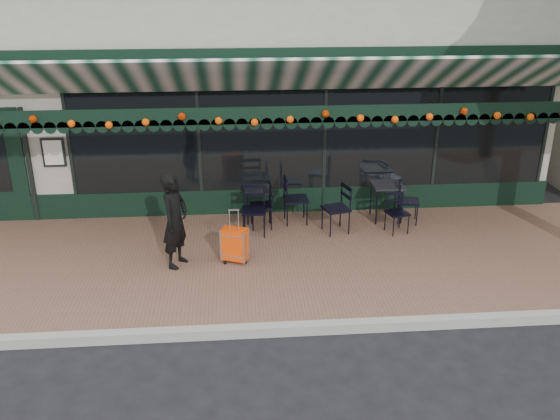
{
  "coord_description": "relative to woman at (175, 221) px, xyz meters",
  "views": [
    {
      "loc": [
        -0.35,
        -6.96,
        4.66
      ],
      "look_at": [
        0.34,
        1.6,
        1.16
      ],
      "focal_mm": 38.0,
      "sensor_mm": 36.0,
      "label": 1
    }
  ],
  "objects": [
    {
      "name": "chair_a_left",
      "position": [
        2.8,
        1.1,
        -0.34
      ],
      "size": [
        0.56,
        0.56,
        0.9
      ],
      "primitive_type": null,
      "rotation": [
        0.0,
        0.0,
        -1.3
      ],
      "color": "black",
      "rests_on": "sidewalk"
    },
    {
      "name": "cafe_table_a",
      "position": [
        3.87,
        1.62,
        -0.14
      ],
      "size": [
        0.58,
        0.58,
        0.72
      ],
      "color": "black",
      "rests_on": "sidewalk"
    },
    {
      "name": "cafe_table_b",
      "position": [
        1.42,
        1.76,
        -0.21
      ],
      "size": [
        0.52,
        0.52,
        0.65
      ],
      "color": "black",
      "rests_on": "sidewalk"
    },
    {
      "name": "woman",
      "position": [
        0.0,
        0.0,
        0.0
      ],
      "size": [
        0.58,
        0.68,
        1.58
      ],
      "primitive_type": "imported",
      "rotation": [
        0.0,
        0.0,
        1.15
      ],
      "color": "black",
      "rests_on": "sidewalk"
    },
    {
      "name": "curb",
      "position": [
        1.32,
        -1.91,
        -0.86
      ],
      "size": [
        18.0,
        0.16,
        0.15
      ],
      "primitive_type": "cube",
      "color": "#9E9E99",
      "rests_on": "ground"
    },
    {
      "name": "chair_b_front",
      "position": [
        1.3,
        1.13,
        -0.34
      ],
      "size": [
        0.48,
        0.48,
        0.9
      ],
      "primitive_type": null,
      "rotation": [
        0.0,
        0.0,
        -0.06
      ],
      "color": "black",
      "rests_on": "sidewalk"
    },
    {
      "name": "chair_a_right",
      "position": [
        4.24,
        1.44,
        -0.37
      ],
      "size": [
        0.5,
        0.5,
        0.83
      ],
      "primitive_type": null,
      "rotation": [
        0.0,
        0.0,
        1.34
      ],
      "color": "black",
      "rests_on": "sidewalk"
    },
    {
      "name": "chair_a_front",
      "position": [
        3.92,
        0.99,
        -0.42
      ],
      "size": [
        0.46,
        0.46,
        0.75
      ],
      "primitive_type": null,
      "rotation": [
        0.0,
        0.0,
        0.27
      ],
      "color": "black",
      "rests_on": "sidewalk"
    },
    {
      "name": "chair_b_left",
      "position": [
        1.45,
        1.43,
        -0.37
      ],
      "size": [
        0.43,
        0.43,
        0.84
      ],
      "primitive_type": null,
      "rotation": [
        0.0,
        0.0,
        -1.54
      ],
      "color": "black",
      "rests_on": "sidewalk"
    },
    {
      "name": "suitcase",
      "position": [
        0.94,
        0.03,
        -0.48
      ],
      "size": [
        0.46,
        0.36,
        0.93
      ],
      "rotation": [
        0.0,
        0.0,
        -0.39
      ],
      "color": "#FF4508",
      "rests_on": "sidewalk"
    },
    {
      "name": "restaurant_building",
      "position": [
        1.32,
        6.0,
        1.33
      ],
      "size": [
        12.0,
        9.6,
        4.5
      ],
      "color": "gray",
      "rests_on": "ground"
    },
    {
      "name": "chair_b_right",
      "position": [
        2.12,
        1.61,
        -0.33
      ],
      "size": [
        0.48,
        0.48,
        0.92
      ],
      "primitive_type": null,
      "rotation": [
        0.0,
        0.0,
        1.61
      ],
      "color": "black",
      "rests_on": "sidewalk"
    },
    {
      "name": "ground",
      "position": [
        1.32,
        -1.83,
        -0.94
      ],
      "size": [
        80.0,
        80.0,
        0.0
      ],
      "primitive_type": "plane",
      "color": "black",
      "rests_on": "ground"
    },
    {
      "name": "sidewalk",
      "position": [
        1.32,
        0.17,
        -0.86
      ],
      "size": [
        18.0,
        4.0,
        0.15
      ],
      "primitive_type": "cube",
      "color": "brown",
      "rests_on": "ground"
    }
  ]
}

